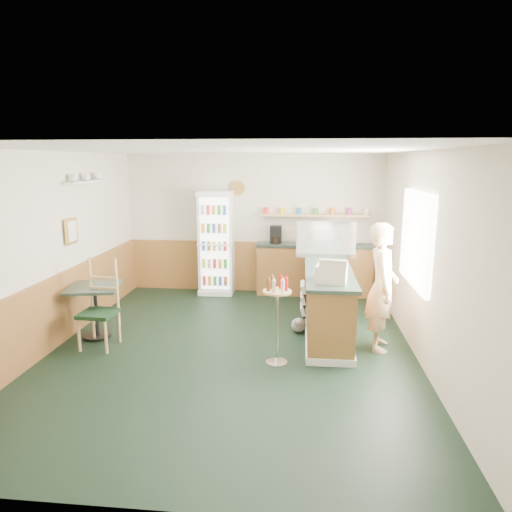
# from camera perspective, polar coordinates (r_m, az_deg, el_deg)

# --- Properties ---
(ground) EXTENTS (6.00, 6.00, 0.00)m
(ground) POSITION_cam_1_polar(r_m,az_deg,el_deg) (6.47, -3.16, -11.60)
(ground) COLOR black
(ground) RESTS_ON ground
(room_envelope) EXTENTS (5.04, 6.02, 2.72)m
(room_envelope) POSITION_cam_1_polar(r_m,az_deg,el_deg) (6.78, -4.24, 2.92)
(room_envelope) COLOR beige
(room_envelope) RESTS_ON ground
(service_counter) EXTENTS (0.68, 3.01, 1.01)m
(service_counter) POSITION_cam_1_polar(r_m,az_deg,el_deg) (7.26, 8.77, -5.20)
(service_counter) COLOR olive
(service_counter) RESTS_ON ground
(back_counter) EXTENTS (2.24, 0.42, 1.69)m
(back_counter) POSITION_cam_1_polar(r_m,az_deg,el_deg) (8.90, 7.21, -1.41)
(back_counter) COLOR olive
(back_counter) RESTS_ON ground
(drinks_fridge) EXTENTS (0.66, 0.55, 2.01)m
(drinks_fridge) POSITION_cam_1_polar(r_m,az_deg,el_deg) (8.90, -4.97, 1.65)
(drinks_fridge) COLOR white
(drinks_fridge) RESTS_ON ground
(display_case) EXTENTS (0.98, 0.51, 0.56)m
(display_case) POSITION_cam_1_polar(r_m,az_deg,el_deg) (7.75, 8.71, 2.16)
(display_case) COLOR silver
(display_case) RESTS_ON service_counter
(cash_register) EXTENTS (0.45, 0.47, 0.23)m
(cash_register) POSITION_cam_1_polar(r_m,az_deg,el_deg) (6.07, 9.45, -2.12)
(cash_register) COLOR beige
(cash_register) RESTS_ON service_counter
(shopkeeper) EXTENTS (0.48, 0.63, 1.77)m
(shopkeeper) POSITION_cam_1_polar(r_m,az_deg,el_deg) (6.45, 15.48, -3.77)
(shopkeeper) COLOR tan
(shopkeeper) RESTS_ON ground
(condiment_stand) EXTENTS (0.36, 0.36, 1.14)m
(condiment_stand) POSITION_cam_1_polar(r_m,az_deg,el_deg) (5.81, 2.65, -6.62)
(condiment_stand) COLOR silver
(condiment_stand) RESTS_ON ground
(newspaper_rack) EXTENTS (0.09, 0.42, 0.50)m
(newspaper_rack) POSITION_cam_1_polar(r_m,az_deg,el_deg) (7.10, 5.95, -5.35)
(newspaper_rack) COLOR black
(newspaper_rack) RESTS_ON ground
(cafe_table) EXTENTS (0.85, 0.85, 0.79)m
(cafe_table) POSITION_cam_1_polar(r_m,az_deg,el_deg) (7.10, -19.53, -5.37)
(cafe_table) COLOR black
(cafe_table) RESTS_ON ground
(cafe_chair) EXTENTS (0.49, 0.49, 1.24)m
(cafe_chair) POSITION_cam_1_polar(r_m,az_deg,el_deg) (6.78, -18.85, -5.32)
(cafe_chair) COLOR black
(cafe_chair) RESTS_ON ground
(dog_doorstop) EXTENTS (0.22, 0.28, 0.26)m
(dog_doorstop) POSITION_cam_1_polar(r_m,az_deg,el_deg) (7.04, 5.31, -8.54)
(dog_doorstop) COLOR gray
(dog_doorstop) RESTS_ON ground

